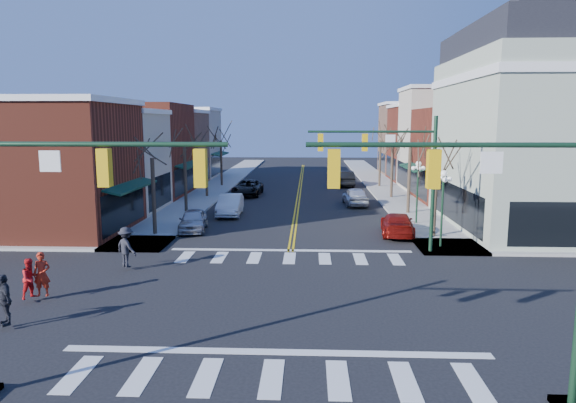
# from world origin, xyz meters

# --- Properties ---
(ground) EXTENTS (160.00, 160.00, 0.00)m
(ground) POSITION_xyz_m (0.00, 0.00, 0.00)
(ground) COLOR black
(ground) RESTS_ON ground
(sidewalk_left) EXTENTS (3.50, 70.00, 0.15)m
(sidewalk_left) POSITION_xyz_m (-8.75, 20.00, 0.07)
(sidewalk_left) COLOR #9E9B93
(sidewalk_left) RESTS_ON ground
(sidewalk_right) EXTENTS (3.50, 70.00, 0.15)m
(sidewalk_right) POSITION_xyz_m (8.75, 20.00, 0.07)
(sidewalk_right) COLOR #9E9B93
(sidewalk_right) RESTS_ON ground
(bldg_left_brick_a) EXTENTS (10.00, 8.50, 8.00)m
(bldg_left_brick_a) POSITION_xyz_m (-15.50, 11.75, 4.00)
(bldg_left_brick_a) COLOR maroon
(bldg_left_brick_a) RESTS_ON ground
(bldg_left_stucco_a) EXTENTS (10.00, 7.00, 7.50)m
(bldg_left_stucco_a) POSITION_xyz_m (-15.50, 19.50, 3.75)
(bldg_left_stucco_a) COLOR #BDB29C
(bldg_left_stucco_a) RESTS_ON ground
(bldg_left_brick_b) EXTENTS (10.00, 9.00, 8.50)m
(bldg_left_brick_b) POSITION_xyz_m (-15.50, 27.50, 4.25)
(bldg_left_brick_b) COLOR maroon
(bldg_left_brick_b) RESTS_ON ground
(bldg_left_tan) EXTENTS (10.00, 7.50, 7.80)m
(bldg_left_tan) POSITION_xyz_m (-15.50, 35.75, 3.90)
(bldg_left_tan) COLOR #89614B
(bldg_left_tan) RESTS_ON ground
(bldg_left_stucco_b) EXTENTS (10.00, 8.00, 8.20)m
(bldg_left_stucco_b) POSITION_xyz_m (-15.50, 43.50, 4.10)
(bldg_left_stucco_b) COLOR #BDB29C
(bldg_left_stucco_b) RESTS_ON ground
(bldg_right_brick_a) EXTENTS (10.00, 8.50, 8.00)m
(bldg_right_brick_a) POSITION_xyz_m (15.50, 25.75, 4.00)
(bldg_right_brick_a) COLOR maroon
(bldg_right_brick_a) RESTS_ON ground
(bldg_right_stucco) EXTENTS (10.00, 7.00, 10.00)m
(bldg_right_stucco) POSITION_xyz_m (15.50, 33.50, 5.00)
(bldg_right_stucco) COLOR #BDB29C
(bldg_right_stucco) RESTS_ON ground
(bldg_right_brick_b) EXTENTS (10.00, 8.00, 8.50)m
(bldg_right_brick_b) POSITION_xyz_m (15.50, 41.00, 4.25)
(bldg_right_brick_b) COLOR maroon
(bldg_right_brick_b) RESTS_ON ground
(bldg_right_tan) EXTENTS (10.00, 8.00, 9.00)m
(bldg_right_tan) POSITION_xyz_m (15.50, 49.00, 4.50)
(bldg_right_tan) COLOR #89614B
(bldg_right_tan) RESTS_ON ground
(victorian_corner) EXTENTS (12.25, 14.25, 13.30)m
(victorian_corner) POSITION_xyz_m (16.50, 14.50, 6.66)
(victorian_corner) COLOR #A1AD96
(victorian_corner) RESTS_ON ground
(traffic_mast_near_left) EXTENTS (6.60, 0.28, 7.20)m
(traffic_mast_near_left) POSITION_xyz_m (-5.55, -7.40, 4.71)
(traffic_mast_near_left) COLOR #14331E
(traffic_mast_near_left) RESTS_ON ground
(traffic_mast_near_right) EXTENTS (6.60, 0.28, 7.20)m
(traffic_mast_near_right) POSITION_xyz_m (5.55, -7.40, 4.71)
(traffic_mast_near_right) COLOR #14331E
(traffic_mast_near_right) RESTS_ON ground
(traffic_mast_far_right) EXTENTS (6.60, 0.28, 7.20)m
(traffic_mast_far_right) POSITION_xyz_m (5.55, 7.40, 4.71)
(traffic_mast_far_right) COLOR #14331E
(traffic_mast_far_right) RESTS_ON ground
(lamppost_corner) EXTENTS (0.36, 0.36, 4.33)m
(lamppost_corner) POSITION_xyz_m (8.20, 8.50, 2.96)
(lamppost_corner) COLOR #14331E
(lamppost_corner) RESTS_ON ground
(lamppost_midblock) EXTENTS (0.36, 0.36, 4.33)m
(lamppost_midblock) POSITION_xyz_m (8.20, 15.00, 2.96)
(lamppost_midblock) COLOR #14331E
(lamppost_midblock) RESTS_ON ground
(tree_left_a) EXTENTS (0.24, 0.24, 4.76)m
(tree_left_a) POSITION_xyz_m (-8.40, 11.00, 2.38)
(tree_left_a) COLOR #382B21
(tree_left_a) RESTS_ON ground
(tree_left_b) EXTENTS (0.24, 0.24, 5.04)m
(tree_left_b) POSITION_xyz_m (-8.40, 19.00, 2.52)
(tree_left_b) COLOR #382B21
(tree_left_b) RESTS_ON ground
(tree_left_c) EXTENTS (0.24, 0.24, 4.55)m
(tree_left_c) POSITION_xyz_m (-8.40, 27.00, 2.27)
(tree_left_c) COLOR #382B21
(tree_left_c) RESTS_ON ground
(tree_left_d) EXTENTS (0.24, 0.24, 4.90)m
(tree_left_d) POSITION_xyz_m (-8.40, 35.00, 2.45)
(tree_left_d) COLOR #382B21
(tree_left_d) RESTS_ON ground
(tree_right_a) EXTENTS (0.24, 0.24, 4.62)m
(tree_right_a) POSITION_xyz_m (8.40, 11.00, 2.31)
(tree_right_a) COLOR #382B21
(tree_right_a) RESTS_ON ground
(tree_right_b) EXTENTS (0.24, 0.24, 5.18)m
(tree_right_b) POSITION_xyz_m (8.40, 19.00, 2.59)
(tree_right_b) COLOR #382B21
(tree_right_b) RESTS_ON ground
(tree_right_c) EXTENTS (0.24, 0.24, 4.83)m
(tree_right_c) POSITION_xyz_m (8.40, 27.00, 2.42)
(tree_right_c) COLOR #382B21
(tree_right_c) RESTS_ON ground
(tree_right_d) EXTENTS (0.24, 0.24, 4.97)m
(tree_right_d) POSITION_xyz_m (8.40, 35.00, 2.48)
(tree_right_d) COLOR #382B21
(tree_right_d) RESTS_ON ground
(car_left_near) EXTENTS (2.05, 4.16, 1.37)m
(car_left_near) POSITION_xyz_m (-6.40, 12.57, 0.68)
(car_left_near) COLOR #B4B3B8
(car_left_near) RESTS_ON ground
(car_left_mid) EXTENTS (1.80, 4.74, 1.54)m
(car_left_mid) POSITION_xyz_m (-4.89, 18.14, 0.77)
(car_left_mid) COLOR silver
(car_left_mid) RESTS_ON ground
(car_left_far) EXTENTS (2.64, 5.36, 1.46)m
(car_left_far) POSITION_xyz_m (-4.80, 28.37, 0.73)
(car_left_far) COLOR black
(car_left_far) RESTS_ON ground
(car_right_near) EXTENTS (2.40, 4.89, 1.37)m
(car_right_near) POSITION_xyz_m (6.40, 11.88, 0.68)
(car_right_near) COLOR maroon
(car_right_near) RESTS_ON ground
(car_right_mid) EXTENTS (2.08, 4.56, 1.52)m
(car_right_mid) POSITION_xyz_m (4.80, 23.10, 0.76)
(car_right_mid) COLOR silver
(car_right_mid) RESTS_ON ground
(car_right_far) EXTENTS (1.92, 5.02, 1.63)m
(car_right_far) POSITION_xyz_m (4.80, 36.00, 0.82)
(car_right_far) COLOR black
(car_right_far) RESTS_ON ground
(pedestrian_red_a) EXTENTS (0.70, 0.51, 1.75)m
(pedestrian_red_a) POSITION_xyz_m (-9.42, -0.33, 1.03)
(pedestrian_red_a) COLOR red
(pedestrian_red_a) RESTS_ON sidewalk_left
(pedestrian_red_b) EXTENTS (0.91, 0.97, 1.58)m
(pedestrian_red_b) POSITION_xyz_m (-9.73, -0.61, 0.94)
(pedestrian_red_b) COLOR red
(pedestrian_red_b) RESTS_ON sidewalk_left
(pedestrian_dark_a) EXTENTS (1.02, 1.03, 1.75)m
(pedestrian_dark_a) POSITION_xyz_m (-9.19, -3.20, 1.02)
(pedestrian_dark_a) COLOR #21222A
(pedestrian_dark_a) RESTS_ON sidewalk_left
(pedestrian_dark_b) EXTENTS (1.42, 1.28, 1.91)m
(pedestrian_dark_b) POSITION_xyz_m (-7.55, 3.78, 1.10)
(pedestrian_dark_b) COLOR black
(pedestrian_dark_b) RESTS_ON sidewalk_left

